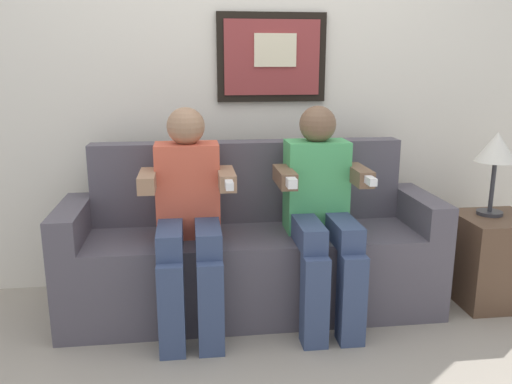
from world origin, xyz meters
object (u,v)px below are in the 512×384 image
couch (252,253)px  person_on_right (321,207)px  table_lamp (496,151)px  side_table_right (493,259)px  person_on_left (188,212)px

couch → person_on_right: person_on_right is taller
table_lamp → side_table_right: bearing=-65.2°
couch → table_lamp: size_ratio=4.34×
couch → side_table_right: (1.35, -0.11, -0.06)m
couch → table_lamp: (1.33, -0.06, 0.55)m
side_table_right → table_lamp: bearing=114.8°
person_on_left → table_lamp: 1.68m
couch → person_on_left: 0.48m
couch → table_lamp: bearing=-2.6°
side_table_right → person_on_right: bearing=-176.5°
person_on_left → side_table_right: (1.68, 0.06, -0.36)m
side_table_right → table_lamp: 0.61m
couch → side_table_right: bearing=-4.5°
couch → side_table_right: couch is taller
couch → table_lamp: table_lamp is taller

